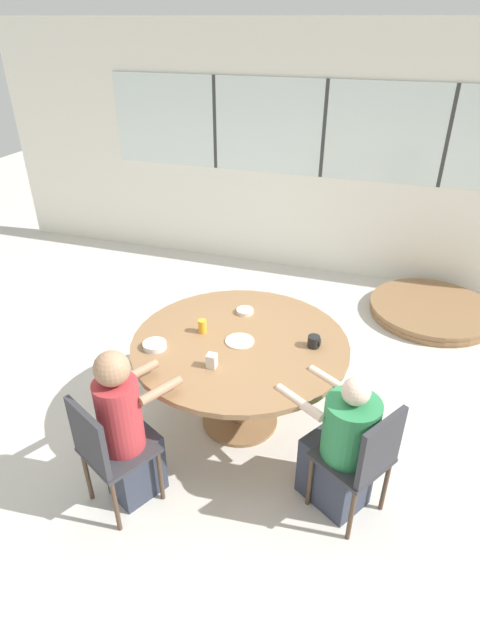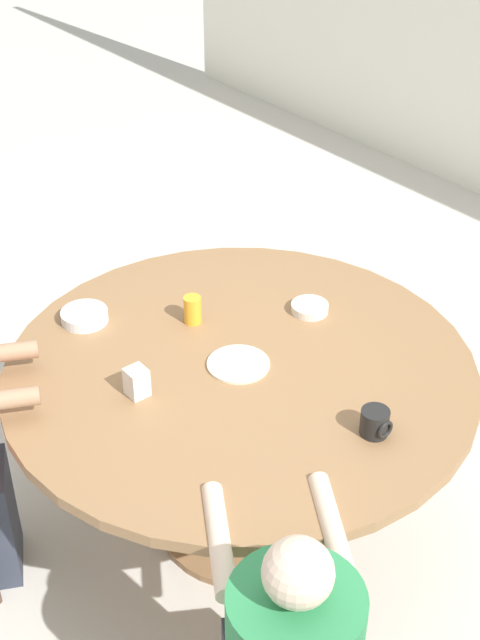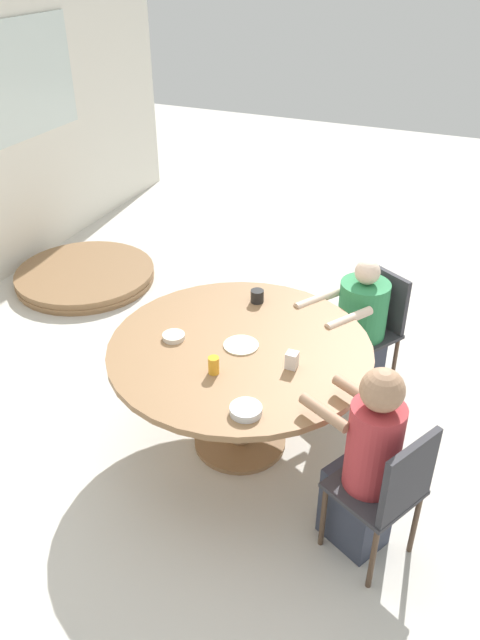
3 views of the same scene
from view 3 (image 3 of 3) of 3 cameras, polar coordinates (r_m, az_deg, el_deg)
ground_plane at (r=4.20m, az=0.00°, el=-11.08°), size 16.00×16.00×0.00m
dining_table at (r=3.78m, az=0.00°, el=-3.95°), size 1.58×1.58×0.77m
chair_for_woman_green_shirt at (r=3.27m, az=13.56°, el=-14.71°), size 0.54×0.54×0.89m
chair_for_man_blue_shirt at (r=4.50m, az=12.18°, el=0.02°), size 0.55×0.55×0.89m
person_woman_green_shirt at (r=3.32m, az=11.39°, el=-13.08°), size 0.47×0.56×1.18m
person_man_blue_shirt at (r=4.43m, az=10.52°, el=-1.50°), size 0.69×0.60×1.04m
coffee_mug at (r=4.13m, az=1.60°, el=2.21°), size 0.09×0.09×0.09m
juice_glass at (r=3.47m, az=-2.42°, el=-4.15°), size 0.06×0.06×0.10m
milk_carton_small at (r=3.52m, az=4.76°, el=-3.67°), size 0.06×0.06×0.10m
bowl_white_shallow at (r=3.21m, az=0.54°, el=-8.24°), size 0.17×0.17×0.04m
bowl_cereal at (r=3.78m, az=-6.08°, el=-1.51°), size 0.14×0.14×0.03m
plate_tortillas at (r=3.70m, az=0.08°, el=-2.33°), size 0.21×0.21×0.01m
folded_table_stack at (r=6.16m, az=-13.95°, el=3.95°), size 1.31×1.31×0.12m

